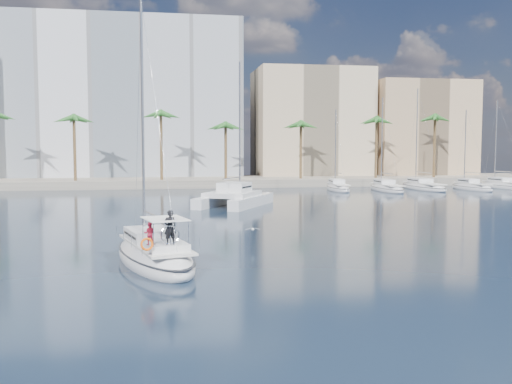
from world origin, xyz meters
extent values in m
plane|color=black|center=(0.00, 0.00, 0.00)|extent=(160.00, 160.00, 0.00)
cube|color=gray|center=(0.00, 61.00, 0.60)|extent=(120.00, 14.00, 1.20)
cube|color=silver|center=(-12.00, 73.00, 14.00)|extent=(42.00, 16.00, 28.00)
cube|color=#C2AD8B|center=(22.00, 70.00, 10.00)|extent=(20.00, 14.00, 20.00)
cube|color=tan|center=(42.00, 68.00, 9.00)|extent=(18.00, 12.00, 18.00)
cylinder|color=brown|center=(0.00, 57.00, 5.25)|extent=(0.44, 0.44, 10.50)
sphere|color=#276224|center=(0.00, 57.00, 10.50)|extent=(3.60, 3.60, 3.60)
cylinder|color=brown|center=(34.00, 57.00, 5.25)|extent=(0.44, 0.44, 10.50)
sphere|color=#276224|center=(34.00, 57.00, 10.50)|extent=(3.60, 3.60, 3.60)
ellipsoid|color=silver|center=(-5.32, -0.20, 0.31)|extent=(5.78, 10.67, 2.11)
ellipsoid|color=black|center=(-5.32, -0.20, 0.61)|extent=(5.84, 10.78, 0.18)
cube|color=silver|center=(-5.27, -0.39, 1.11)|extent=(4.22, 7.97, 0.12)
cube|color=silver|center=(-5.57, 0.75, 1.47)|extent=(2.97, 3.78, 0.60)
cube|color=black|center=(-5.57, 0.75, 1.49)|extent=(2.89, 3.41, 0.14)
cylinder|color=#B7BABF|center=(-5.88, 1.88, 7.85)|extent=(0.15, 0.15, 13.35)
cylinder|color=#B7BABF|center=(-5.34, -0.10, 2.67)|extent=(1.18, 4.00, 0.11)
cube|color=silver|center=(-4.76, -2.28, 1.35)|extent=(2.53, 2.96, 0.36)
cube|color=white|center=(-4.73, -2.37, 2.72)|extent=(2.53, 2.96, 0.04)
torus|color=silver|center=(-4.50, -3.22, 2.02)|extent=(0.94, 0.30, 0.96)
torus|color=#F55B0C|center=(-5.60, -3.93, 1.72)|extent=(0.66, 0.35, 0.64)
imported|color=black|center=(-4.51, -3.09, 2.38)|extent=(0.72, 0.59, 1.70)
imported|color=#B21B34|center=(-5.50, -2.97, 2.09)|extent=(0.58, 0.47, 1.12)
cube|color=silver|center=(1.02, 29.76, 0.55)|extent=(6.19, 9.61, 1.10)
cube|color=silver|center=(4.48, 27.78, 0.55)|extent=(6.19, 9.61, 1.10)
cube|color=silver|center=(2.49, 28.32, 1.30)|extent=(6.82, 7.23, 0.50)
cube|color=silver|center=(2.75, 28.77, 2.00)|extent=(4.02, 4.12, 1.00)
cube|color=black|center=(2.75, 28.77, 2.05)|extent=(3.83, 3.77, 0.18)
cylinder|color=#B7BABF|center=(3.52, 30.12, 8.42)|extent=(0.18, 0.18, 13.84)
ellipsoid|color=silver|center=(0.94, 5.25, 0.95)|extent=(0.20, 0.39, 0.18)
sphere|color=silver|center=(0.94, 5.44, 0.97)|extent=(0.10, 0.10, 0.10)
cube|color=gray|center=(0.66, 5.25, 0.98)|extent=(0.45, 0.16, 0.11)
cube|color=gray|center=(1.22, 5.25, 0.98)|extent=(0.45, 0.16, 0.11)
camera|label=1|loc=(-4.89, -31.03, 6.36)|focal=40.00mm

